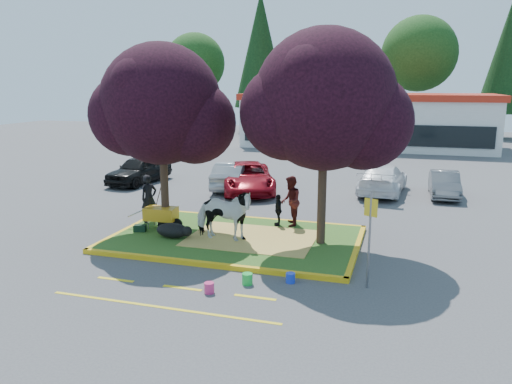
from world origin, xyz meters
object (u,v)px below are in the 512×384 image
(sign_post, at_px, (370,229))
(bucket_green, at_px, (247,279))
(calf, at_px, (173,230))
(wheelbarrow, at_px, (161,214))
(car_black, at_px, (139,170))
(car_silver, at_px, (232,175))
(bucket_blue, at_px, (290,278))
(handler, at_px, (149,199))
(bucket_pink, at_px, (209,288))
(cow, at_px, (223,215))

(sign_post, bearing_deg, bucket_green, -143.33)
(calf, distance_m, wheelbarrow, 1.29)
(wheelbarrow, xyz_separation_m, car_black, (-5.35, 7.78, 0.06))
(car_black, distance_m, car_silver, 5.20)
(wheelbarrow, relative_size, bucket_green, 6.67)
(sign_post, bearing_deg, bucket_blue, -148.99)
(handler, bearing_deg, car_black, 64.29)
(bucket_blue, height_order, car_silver, car_silver)
(bucket_pink, height_order, bucket_blue, bucket_pink)
(wheelbarrow, bearing_deg, bucket_green, -42.91)
(handler, relative_size, car_black, 0.41)
(sign_post, bearing_deg, wheelbarrow, -177.51)
(handler, height_order, car_silver, handler)
(sign_post, bearing_deg, calf, -173.26)
(wheelbarrow, xyz_separation_m, bucket_pink, (3.66, -4.47, -0.54))
(cow, height_order, car_black, cow)
(bucket_pink, relative_size, bucket_blue, 1.03)
(calf, distance_m, bucket_blue, 5.17)
(bucket_green, bearing_deg, car_black, 130.52)
(calf, xyz_separation_m, bucket_blue, (4.62, -2.30, -0.26))
(handler, distance_m, bucket_green, 6.85)
(bucket_pink, xyz_separation_m, bucket_blue, (1.84, 1.27, -0.00))
(calf, xyz_separation_m, sign_post, (6.63, -2.06, 1.21))
(bucket_green, distance_m, bucket_blue, 1.17)
(bucket_pink, bearing_deg, handler, 131.23)
(cow, distance_m, wheelbarrow, 2.75)
(wheelbarrow, relative_size, sign_post, 0.78)
(cow, bearing_deg, wheelbarrow, 76.23)
(sign_post, height_order, bucket_pink, sign_post)
(car_silver, bearing_deg, cow, 99.00)
(car_black, bearing_deg, bucket_pink, -47.52)
(wheelbarrow, bearing_deg, bucket_pink, -54.07)
(calf, bearing_deg, wheelbarrow, 152.04)
(bucket_green, height_order, car_silver, car_silver)
(car_black, bearing_deg, cow, -40.49)
(calf, bearing_deg, bucket_pink, -34.36)
(bucket_green, xyz_separation_m, car_black, (-9.77, 11.43, 0.58))
(bucket_blue, bearing_deg, bucket_green, -157.47)
(wheelbarrow, bearing_deg, calf, -49.06)
(calf, bearing_deg, handler, 155.48)
(bucket_pink, distance_m, bucket_blue, 2.24)
(handler, xyz_separation_m, bucket_pink, (4.49, -5.13, -0.90))
(handler, distance_m, car_black, 8.44)
(wheelbarrow, relative_size, car_black, 0.47)
(bucket_pink, bearing_deg, calf, 127.91)
(calf, bearing_deg, car_silver, 114.37)
(handler, bearing_deg, bucket_pink, -106.84)
(cow, bearing_deg, sign_post, -114.36)
(cow, relative_size, car_silver, 0.50)
(cow, height_order, bucket_pink, cow)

